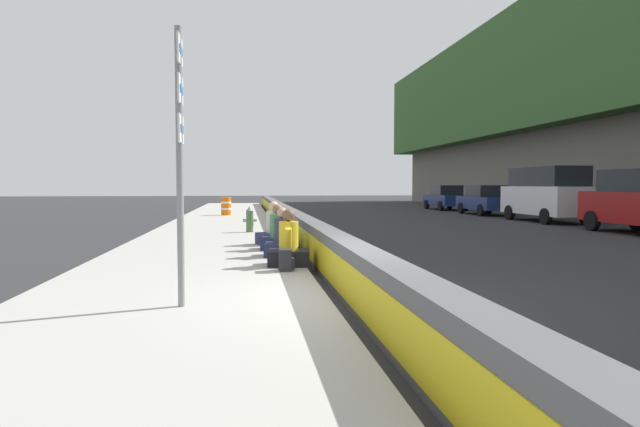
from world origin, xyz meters
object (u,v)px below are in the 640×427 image
at_px(seated_person_foreground, 289,248).
at_px(backpack, 286,260).
at_px(fire_hydrant, 250,219).
at_px(parked_car_far, 446,197).
at_px(seated_person_rear, 278,235).
at_px(seated_person_far, 274,231).
at_px(route_sign_post, 180,145).
at_px(construction_barrel, 226,206).
at_px(parked_car_fourth, 546,193).
at_px(seated_person_middle, 282,241).
at_px(parked_car_midline, 485,200).

height_order(seated_person_foreground, backpack, seated_person_foreground).
distance_m(fire_hydrant, parked_car_far, 22.20).
xyz_separation_m(seated_person_rear, seated_person_far, (1.15, 0.03, 0.01)).
xyz_separation_m(route_sign_post, backpack, (2.69, -1.56, -1.90)).
bearing_deg(construction_barrel, fire_hydrant, -173.66).
xyz_separation_m(construction_barrel, parked_car_fourth, (-5.28, -14.95, 0.73)).
height_order(seated_person_middle, parked_car_midline, parked_car_midline).
xyz_separation_m(fire_hydrant, seated_person_middle, (-6.19, -0.67, -0.11)).
height_order(seated_person_foreground, parked_car_midline, parked_car_midline).
xyz_separation_m(seated_person_middle, parked_car_midline, (17.35, -12.97, 0.38)).
relative_size(route_sign_post, seated_person_far, 3.14).
bearing_deg(route_sign_post, fire_hydrant, -5.03).
bearing_deg(parked_car_far, seated_person_foreground, 152.61).
distance_m(parked_car_fourth, parked_car_midline, 6.05).
relative_size(seated_person_foreground, backpack, 2.79).
xyz_separation_m(fire_hydrant, construction_barrel, (10.42, 1.16, 0.03)).
bearing_deg(construction_barrel, route_sign_post, -179.48).
xyz_separation_m(seated_person_middle, parked_car_far, (23.67, -13.02, 0.38)).
distance_m(seated_person_foreground, construction_barrel, 18.11).
relative_size(route_sign_post, construction_barrel, 3.79).
relative_size(backpack, construction_barrel, 0.42).
xyz_separation_m(seated_person_rear, parked_car_far, (22.42, -13.05, 0.37)).
bearing_deg(backpack, parked_car_fourth, -44.60).
height_order(seated_person_far, backpack, seated_person_far).
relative_size(seated_person_foreground, seated_person_rear, 1.00).
distance_m(construction_barrel, parked_car_fourth, 15.88).
bearing_deg(parked_car_midline, route_sign_post, 146.55).
bearing_deg(backpack, parked_car_far, -26.99).
height_order(route_sign_post, seated_person_far, route_sign_post).
relative_size(parked_car_fourth, parked_car_midline, 1.13).
bearing_deg(parked_car_far, backpack, 153.01).
relative_size(fire_hydrant, seated_person_far, 0.77).
bearing_deg(construction_barrel, seated_person_rear, -173.32).
relative_size(route_sign_post, parked_car_far, 0.80).
bearing_deg(seated_person_middle, route_sign_post, 161.02).
bearing_deg(parked_car_fourth, seated_person_middle, 130.79).
height_order(seated_person_middle, construction_barrel, seated_person_middle).
bearing_deg(seated_person_far, seated_person_foreground, -178.58).
bearing_deg(fire_hydrant, seated_person_far, -170.89).
bearing_deg(parked_car_midline, backpack, 146.10).
relative_size(seated_person_middle, parked_car_fourth, 0.21).
height_order(fire_hydrant, parked_car_far, parked_car_far).
relative_size(seated_person_foreground, parked_car_midline, 0.25).
bearing_deg(parked_car_fourth, seated_person_far, 124.10).
distance_m(seated_person_middle, parked_car_far, 27.02).
bearing_deg(seated_person_far, backpack, 179.79).
bearing_deg(route_sign_post, parked_car_midline, -33.45).
bearing_deg(seated_person_foreground, route_sign_post, 153.55).
bearing_deg(seated_person_foreground, parked_car_midline, -34.59).
distance_m(seated_person_foreground, parked_car_fourth, 18.28).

